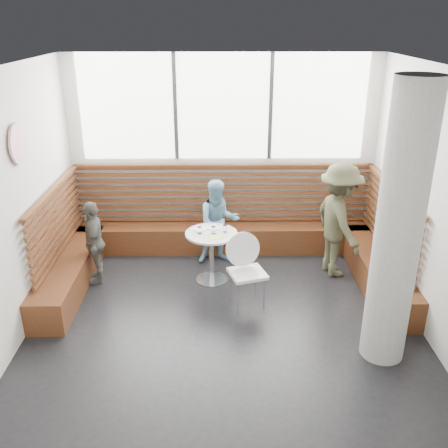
{
  "coord_description": "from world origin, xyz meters",
  "views": [
    {
      "loc": [
        -0.07,
        -5.46,
        3.72
      ],
      "look_at": [
        0.0,
        1.0,
        1.0
      ],
      "focal_mm": 40.0,
      "sensor_mm": 36.0,
      "label": 1
    }
  ],
  "objects_px": {
    "cafe_table": "(212,247)",
    "child_left": "(94,242)",
    "adult_man": "(339,220)",
    "concrete_column": "(399,230)",
    "child_back": "(218,222)",
    "cafe_chair": "(247,264)"
  },
  "relations": [
    {
      "from": "adult_man",
      "to": "cafe_table",
      "type": "bearing_deg",
      "value": 83.86
    },
    {
      "from": "adult_man",
      "to": "child_back",
      "type": "bearing_deg",
      "value": 63.97
    },
    {
      "from": "cafe_table",
      "to": "child_left",
      "type": "bearing_deg",
      "value": 178.92
    },
    {
      "from": "adult_man",
      "to": "cafe_chair",
      "type": "bearing_deg",
      "value": 108.22
    },
    {
      "from": "cafe_table",
      "to": "concrete_column",
      "type": "bearing_deg",
      "value": -41.2
    },
    {
      "from": "child_back",
      "to": "child_left",
      "type": "xyz_separation_m",
      "value": [
        -1.83,
        -0.61,
        -0.05
      ]
    },
    {
      "from": "concrete_column",
      "to": "adult_man",
      "type": "distance_m",
      "value": 2.14
    },
    {
      "from": "child_back",
      "to": "cafe_table",
      "type": "bearing_deg",
      "value": -110.05
    },
    {
      "from": "concrete_column",
      "to": "child_back",
      "type": "bearing_deg",
      "value": 128.5
    },
    {
      "from": "concrete_column",
      "to": "child_left",
      "type": "distance_m",
      "value": 4.28
    },
    {
      "from": "concrete_column",
      "to": "adult_man",
      "type": "xyz_separation_m",
      "value": [
        -0.13,
        2.01,
        -0.72
      ]
    },
    {
      "from": "adult_man",
      "to": "child_back",
      "type": "relative_size",
      "value": 1.28
    },
    {
      "from": "concrete_column",
      "to": "child_left",
      "type": "xyz_separation_m",
      "value": [
        -3.76,
        1.81,
        -0.97
      ]
    },
    {
      "from": "cafe_chair",
      "to": "adult_man",
      "type": "xyz_separation_m",
      "value": [
        1.41,
        0.86,
        0.28
      ]
    },
    {
      "from": "concrete_column",
      "to": "child_back",
      "type": "xyz_separation_m",
      "value": [
        -1.93,
        2.43,
        -0.91
      ]
    },
    {
      "from": "concrete_column",
      "to": "adult_man",
      "type": "relative_size",
      "value": 1.82
    },
    {
      "from": "adult_man",
      "to": "child_left",
      "type": "relative_size",
      "value": 1.39
    },
    {
      "from": "cafe_table",
      "to": "child_left",
      "type": "distance_m",
      "value": 1.73
    },
    {
      "from": "cafe_table",
      "to": "cafe_chair",
      "type": "relative_size",
      "value": 0.78
    },
    {
      "from": "adult_man",
      "to": "concrete_column",
      "type": "bearing_deg",
      "value": 170.6
    },
    {
      "from": "cafe_chair",
      "to": "child_back",
      "type": "relative_size",
      "value": 0.73
    },
    {
      "from": "cafe_chair",
      "to": "concrete_column",
      "type": "bearing_deg",
      "value": -54.03
    }
  ]
}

